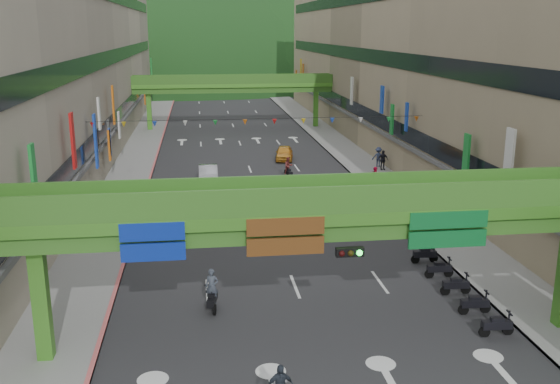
# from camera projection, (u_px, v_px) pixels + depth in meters

# --- Properties ---
(road_slab) EXTENTS (18.00, 140.00, 0.02)m
(road_slab) POSITION_uv_depth(u_px,v_px,m) (242.00, 150.00, 68.57)
(road_slab) COLOR #28282B
(road_slab) RESTS_ON ground
(sidewalk_left) EXTENTS (4.00, 140.00, 0.15)m
(sidewalk_left) POSITION_uv_depth(u_px,v_px,m) (140.00, 151.00, 67.17)
(sidewalk_left) COLOR gray
(sidewalk_left) RESTS_ON ground
(sidewalk_right) EXTENTS (4.00, 140.00, 0.15)m
(sidewalk_right) POSITION_uv_depth(u_px,v_px,m) (340.00, 147.00, 69.94)
(sidewalk_right) COLOR gray
(sidewalk_right) RESTS_ON ground
(curb_left) EXTENTS (0.20, 140.00, 0.18)m
(curb_left) POSITION_uv_depth(u_px,v_px,m) (158.00, 151.00, 67.41)
(curb_left) COLOR #CC5959
(curb_left) RESTS_ON ground
(curb_right) EXTENTS (0.20, 140.00, 0.18)m
(curb_right) POSITION_uv_depth(u_px,v_px,m) (323.00, 147.00, 69.69)
(curb_right) COLOR gray
(curb_right) RESTS_ON ground
(building_row_left) EXTENTS (12.80, 95.00, 19.00)m
(building_row_left) POSITION_uv_depth(u_px,v_px,m) (56.00, 63.00, 63.80)
(building_row_left) COLOR #9E937F
(building_row_left) RESTS_ON ground
(building_row_right) EXTENTS (12.80, 95.00, 19.00)m
(building_row_right) POSITION_uv_depth(u_px,v_px,m) (413.00, 61.00, 68.55)
(building_row_right) COLOR gray
(building_row_right) RESTS_ON ground
(overpass_near) EXTENTS (28.00, 12.27, 7.10)m
(overpass_near) POSITION_uv_depth(u_px,v_px,m) (345.00, 230.00, 24.58)
(overpass_near) COLOR #4C9E2D
(overpass_near) RESTS_ON ground
(overpass_far) EXTENTS (28.00, 2.20, 7.10)m
(overpass_far) POSITION_uv_depth(u_px,v_px,m) (233.00, 88.00, 81.59)
(overpass_far) COLOR #4C9E2D
(overpass_far) RESTS_ON ground
(hill_left) EXTENTS (168.00, 140.00, 112.00)m
(hill_left) POSITION_uv_depth(u_px,v_px,m) (160.00, 77.00, 172.19)
(hill_left) COLOR #1C4419
(hill_left) RESTS_ON ground
(hill_right) EXTENTS (208.00, 176.00, 128.00)m
(hill_right) POSITION_uv_depth(u_px,v_px,m) (292.00, 71.00, 196.40)
(hill_right) COLOR #1C4419
(hill_right) RESTS_ON ground
(bunting_string) EXTENTS (26.00, 0.36, 0.47)m
(bunting_string) POSITION_uv_depth(u_px,v_px,m) (260.00, 122.00, 47.88)
(bunting_string) COLOR black
(bunting_string) RESTS_ON ground
(scooter_rider_near) EXTENTS (0.71, 1.59, 2.05)m
(scooter_rider_near) POSITION_uv_depth(u_px,v_px,m) (212.00, 291.00, 29.24)
(scooter_rider_near) COLOR black
(scooter_rider_near) RESTS_ON ground
(scooter_rider_mid) EXTENTS (0.87, 1.58, 1.92)m
(scooter_rider_mid) POSITION_uv_depth(u_px,v_px,m) (288.00, 168.00, 55.17)
(scooter_rider_mid) COLOR black
(scooter_rider_mid) RESTS_ON ground
(scooter_rider_far) EXTENTS (0.86, 1.60, 2.10)m
(scooter_rider_far) POSITION_uv_depth(u_px,v_px,m) (218.00, 219.00, 40.07)
(scooter_rider_far) COLOR #790201
(scooter_rider_far) RESTS_ON ground
(parked_scooter_row) EXTENTS (1.60, 9.35, 1.08)m
(parked_scooter_row) POSITION_uv_depth(u_px,v_px,m) (456.00, 285.00, 31.06)
(parked_scooter_row) COLOR black
(parked_scooter_row) RESTS_ON ground
(car_silver) EXTENTS (1.63, 4.61, 1.52)m
(car_silver) POSITION_uv_depth(u_px,v_px,m) (208.00, 175.00, 53.49)
(car_silver) COLOR #A8A9AF
(car_silver) RESTS_ON ground
(car_yellow) EXTENTS (2.34, 4.37, 1.41)m
(car_yellow) POSITION_uv_depth(u_px,v_px,m) (284.00, 153.00, 63.02)
(car_yellow) COLOR gold
(car_yellow) RESTS_ON ground
(pedestrian_red) EXTENTS (0.99, 0.90, 1.64)m
(pedestrian_red) POSITION_uv_depth(u_px,v_px,m) (375.00, 178.00, 51.90)
(pedestrian_red) COLOR #AB0829
(pedestrian_red) RESTS_ON ground
(pedestrian_dark) EXTENTS (1.13, 0.56, 1.86)m
(pedestrian_dark) POSITION_uv_depth(u_px,v_px,m) (383.00, 162.00, 57.94)
(pedestrian_dark) COLOR black
(pedestrian_dark) RESTS_ON ground
(pedestrian_blue) EXTENTS (1.01, 0.82, 1.88)m
(pedestrian_blue) POSITION_uv_depth(u_px,v_px,m) (378.00, 158.00, 59.27)
(pedestrian_blue) COLOR navy
(pedestrian_blue) RESTS_ON ground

